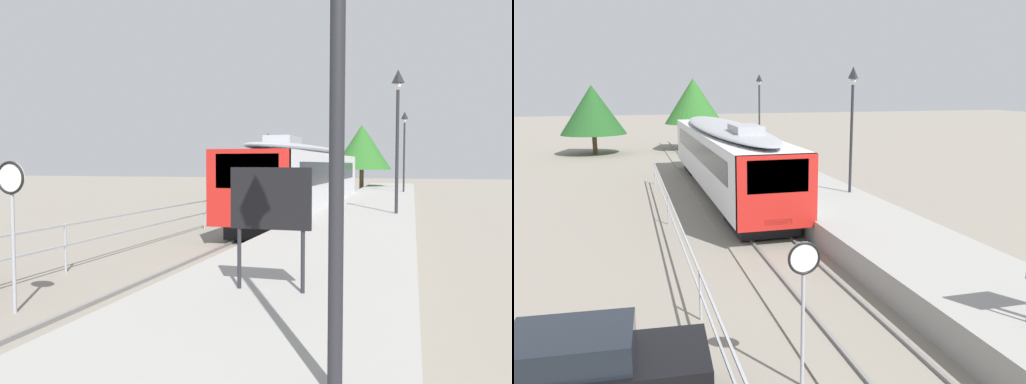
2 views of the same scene
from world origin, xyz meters
The scene contains 11 objects.
ground_plane centered at (-3.00, 22.00, 0.00)m, with size 160.00×160.00×0.00m, color gray.
track_rails centered at (0.00, 22.00, 0.03)m, with size 3.20×60.00×0.14m.
commuter_train centered at (0.00, 26.04, 2.14)m, with size 2.82×18.91×3.74m.
station_platform centered at (3.25, 22.00, 0.45)m, with size 3.90×60.00×0.90m, color #999691.
platform_lamp_mid_platform centered at (4.52, 20.94, 4.62)m, with size 0.34×0.34×5.35m.
platform_lamp_far_end centered at (4.52, 36.66, 4.62)m, with size 0.34×0.34×5.35m.
platform_notice_board centered at (3.13, 8.29, 2.19)m, with size 1.20×0.08×1.80m.
speed_limit_sign centered at (-1.89, 8.72, 2.12)m, with size 0.61×0.10×2.81m.
carpark_fence centered at (-3.30, 12.00, 0.91)m, with size 0.06×36.06×1.25m.
tree_behind_carpark centered at (-7.17, 44.57, 3.56)m, with size 5.12×5.12×5.52m.
tree_behind_station_far centered at (0.94, 45.07, 4.18)m, with size 4.92×4.92×6.08m.
Camera 1 is at (5.09, 1.23, 2.75)m, focal length 35.65 mm.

